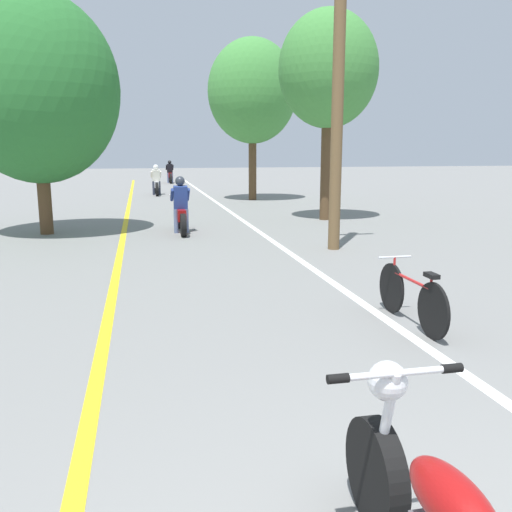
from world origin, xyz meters
TOP-DOWN VIEW (x-y plane):
  - lane_stripe_center at (-1.70, 12.72)m, footprint 0.14×48.00m
  - lane_stripe_edge at (1.67, 12.72)m, footprint 0.14×48.00m
  - utility_pole at (2.70, 9.57)m, footprint 1.10×0.24m
  - roadside_tree_right_near at (4.12, 14.25)m, footprint 2.87×2.58m
  - roadside_tree_right_far at (3.29, 20.97)m, footprint 3.59×3.23m
  - roadside_tree_left at (-3.56, 13.02)m, footprint 3.88×3.49m
  - motorcycle_rider_lead at (-0.27, 12.55)m, footprint 0.50×1.95m
  - motorcycle_rider_mid at (-0.53, 24.32)m, footprint 0.50×2.11m
  - motorcycle_rider_far at (0.56, 33.17)m, footprint 0.50×2.03m
  - bicycle_parked at (1.87, 4.63)m, footprint 0.44×1.67m

SIDE VIEW (x-z plane):
  - lane_stripe_center at x=-1.70m, z-range 0.00..0.01m
  - lane_stripe_edge at x=1.67m, z-range 0.00..0.01m
  - bicycle_parked at x=1.87m, z-range -0.03..0.72m
  - motorcycle_rider_far at x=0.56m, z-range -0.17..1.22m
  - motorcycle_rider_mid at x=-0.53m, z-range -0.16..1.21m
  - motorcycle_rider_lead at x=-0.27m, z-range -0.17..1.24m
  - utility_pole at x=2.70m, z-range 0.09..6.69m
  - roadside_tree_left at x=-3.56m, z-range 0.61..6.32m
  - roadside_tree_right_near at x=4.12m, z-range 1.29..7.24m
  - roadside_tree_right_far at x=3.29m, z-range 1.12..7.53m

